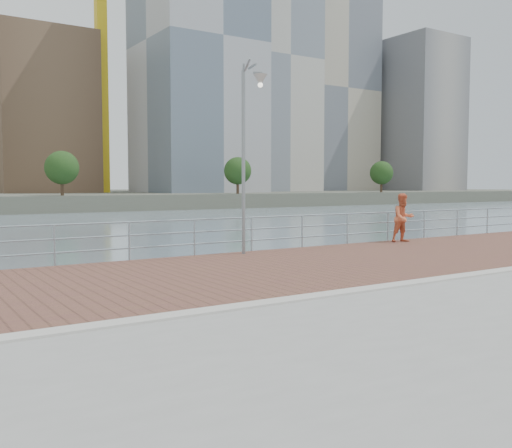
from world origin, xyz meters
TOP-DOWN VIEW (x-y plane):
  - water at (0.00, 0.00)m, footprint 400.00×400.00m
  - brick_lane at (0.00, 3.60)m, footprint 40.00×6.80m
  - curb at (0.00, 0.00)m, footprint 40.00×0.40m
  - guardrail at (0.00, 7.00)m, footprint 39.06×0.06m
  - street_lamp at (2.47, 6.09)m, footprint 0.41×1.19m
  - bystander at (9.33, 6.31)m, footprint 1.00×0.86m
  - tower_crane at (27.36, 104.00)m, footprint 47.00×2.00m
  - skyline at (34.87, 104.58)m, footprint 233.00×41.00m
  - shoreline_trees at (9.59, 77.00)m, footprint 144.55×5.01m

SIDE VIEW (x-z plane):
  - water at x=0.00m, z-range -2.00..-2.00m
  - brick_lane at x=0.00m, z-range 0.00..0.02m
  - curb at x=0.00m, z-range 0.00..0.06m
  - guardrail at x=0.00m, z-range 0.13..1.25m
  - bystander at x=9.33m, z-range 0.02..1.83m
  - street_lamp at x=2.47m, z-range 1.18..6.81m
  - shoreline_trees at x=9.59m, z-range 1.14..7.82m
  - skyline at x=34.87m, z-range -6.56..55.89m
  - tower_crane at x=27.36m, z-range 8.15..58.85m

